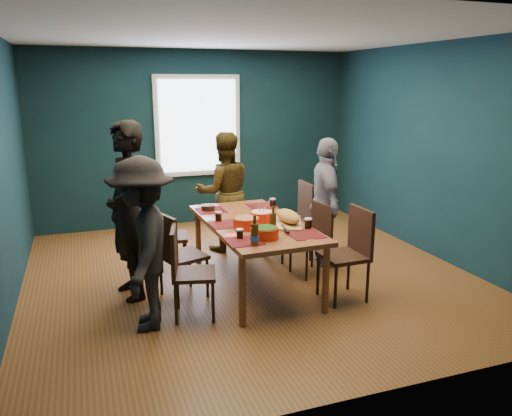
{
  "coord_description": "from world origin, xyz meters",
  "views": [
    {
      "loc": [
        -1.76,
        -5.22,
        2.2
      ],
      "look_at": [
        -0.01,
        -0.26,
        0.88
      ],
      "focal_mm": 35.0,
      "sensor_mm": 36.0,
      "label": 1
    }
  ],
  "objects_px": {
    "cutting_board": "(288,218)",
    "chair_right_mid": "(316,233)",
    "bowl_salad": "(246,222)",
    "bowl_herbs": "(266,232)",
    "chair_left_far": "(161,230)",
    "chair_left_mid": "(176,250)",
    "person_far_left": "(128,211)",
    "person_back": "(224,192)",
    "chair_right_far": "(298,215)",
    "dining_table": "(254,228)",
    "bowl_dumpling": "(262,216)",
    "person_right": "(326,203)",
    "chair_left_near": "(185,266)",
    "person_near_left": "(143,245)",
    "chair_right_near": "(351,247)"
  },
  "relations": [
    {
      "from": "cutting_board",
      "to": "chair_right_mid",
      "type": "bearing_deg",
      "value": 55.43
    },
    {
      "from": "bowl_salad",
      "to": "bowl_herbs",
      "type": "xyz_separation_m",
      "value": [
        0.06,
        -0.4,
        -0.0
      ]
    },
    {
      "from": "chair_left_far",
      "to": "chair_left_mid",
      "type": "height_order",
      "value": "chair_left_far"
    },
    {
      "from": "chair_left_mid",
      "to": "cutting_board",
      "type": "distance_m",
      "value": 1.23
    },
    {
      "from": "person_far_left",
      "to": "person_back",
      "type": "xyz_separation_m",
      "value": [
        1.35,
        1.14,
        -0.13
      ]
    },
    {
      "from": "chair_right_far",
      "to": "person_back",
      "type": "bearing_deg",
      "value": 143.23
    },
    {
      "from": "dining_table",
      "to": "bowl_dumpling",
      "type": "distance_m",
      "value": 0.15
    },
    {
      "from": "bowl_herbs",
      "to": "person_back",
      "type": "bearing_deg",
      "value": 86.05
    },
    {
      "from": "chair_right_mid",
      "to": "bowl_herbs",
      "type": "distance_m",
      "value": 1.19
    },
    {
      "from": "chair_left_mid",
      "to": "chair_right_mid",
      "type": "xyz_separation_m",
      "value": [
        1.68,
        0.18,
        -0.05
      ]
    },
    {
      "from": "person_far_left",
      "to": "bowl_salad",
      "type": "height_order",
      "value": "person_far_left"
    },
    {
      "from": "person_right",
      "to": "bowl_herbs",
      "type": "relative_size",
      "value": 6.17
    },
    {
      "from": "bowl_salad",
      "to": "bowl_dumpling",
      "type": "bearing_deg",
      "value": 39.85
    },
    {
      "from": "person_back",
      "to": "chair_left_near",
      "type": "bearing_deg",
      "value": 67.52
    },
    {
      "from": "chair_right_mid",
      "to": "person_back",
      "type": "relative_size",
      "value": 0.53
    },
    {
      "from": "chair_left_near",
      "to": "person_back",
      "type": "relative_size",
      "value": 0.56
    },
    {
      "from": "person_near_left",
      "to": "bowl_salad",
      "type": "bearing_deg",
      "value": 120.85
    },
    {
      "from": "chair_right_mid",
      "to": "bowl_salad",
      "type": "distance_m",
      "value": 1.06
    },
    {
      "from": "bowl_herbs",
      "to": "cutting_board",
      "type": "xyz_separation_m",
      "value": [
        0.4,
        0.39,
        0.01
      ]
    },
    {
      "from": "chair_left_mid",
      "to": "person_near_left",
      "type": "xyz_separation_m",
      "value": [
        -0.38,
        -0.53,
        0.26
      ]
    },
    {
      "from": "chair_left_mid",
      "to": "bowl_salad",
      "type": "relative_size",
      "value": 3.37
    },
    {
      "from": "chair_left_near",
      "to": "bowl_dumpling",
      "type": "distance_m",
      "value": 1.12
    },
    {
      "from": "chair_right_far",
      "to": "chair_left_mid",
      "type": "bearing_deg",
      "value": -155.19
    },
    {
      "from": "chair_left_near",
      "to": "chair_right_far",
      "type": "bearing_deg",
      "value": 48.67
    },
    {
      "from": "chair_left_near",
      "to": "bowl_salad",
      "type": "bearing_deg",
      "value": 36.97
    },
    {
      "from": "chair_left_far",
      "to": "person_far_left",
      "type": "xyz_separation_m",
      "value": [
        -0.4,
        -0.51,
        0.38
      ]
    },
    {
      "from": "chair_right_mid",
      "to": "cutting_board",
      "type": "height_order",
      "value": "cutting_board"
    },
    {
      "from": "chair_right_far",
      "to": "person_far_left",
      "type": "bearing_deg",
      "value": -165.26
    },
    {
      "from": "chair_right_near",
      "to": "chair_left_mid",
      "type": "bearing_deg",
      "value": 159.82
    },
    {
      "from": "chair_left_far",
      "to": "chair_right_far",
      "type": "relative_size",
      "value": 0.95
    },
    {
      "from": "chair_left_near",
      "to": "chair_right_near",
      "type": "distance_m",
      "value": 1.72
    },
    {
      "from": "chair_left_near",
      "to": "person_near_left",
      "type": "distance_m",
      "value": 0.48
    },
    {
      "from": "person_back",
      "to": "bowl_salad",
      "type": "relative_size",
      "value": 5.82
    },
    {
      "from": "chair_left_near",
      "to": "cutting_board",
      "type": "relative_size",
      "value": 1.26
    },
    {
      "from": "chair_right_near",
      "to": "person_near_left",
      "type": "xyz_separation_m",
      "value": [
        -2.1,
        0.06,
        0.23
      ]
    },
    {
      "from": "person_right",
      "to": "cutting_board",
      "type": "xyz_separation_m",
      "value": [
        -0.74,
        -0.56,
        0.02
      ]
    },
    {
      "from": "bowl_salad",
      "to": "bowl_herbs",
      "type": "distance_m",
      "value": 0.41
    },
    {
      "from": "person_far_left",
      "to": "bowl_dumpling",
      "type": "xyz_separation_m",
      "value": [
        1.39,
        -0.17,
        -0.13
      ]
    },
    {
      "from": "chair_right_mid",
      "to": "cutting_board",
      "type": "bearing_deg",
      "value": -158.08
    },
    {
      "from": "chair_left_near",
      "to": "person_near_left",
      "type": "height_order",
      "value": "person_near_left"
    },
    {
      "from": "chair_left_mid",
      "to": "person_near_left",
      "type": "height_order",
      "value": "person_near_left"
    },
    {
      "from": "person_near_left",
      "to": "chair_right_far",
      "type": "bearing_deg",
      "value": 133.0
    },
    {
      "from": "chair_right_far",
      "to": "bowl_herbs",
      "type": "distance_m",
      "value": 1.61
    },
    {
      "from": "chair_right_near",
      "to": "person_near_left",
      "type": "relative_size",
      "value": 0.6
    },
    {
      "from": "chair_left_far",
      "to": "chair_right_mid",
      "type": "height_order",
      "value": "chair_left_far"
    },
    {
      "from": "chair_right_near",
      "to": "person_far_left",
      "type": "relative_size",
      "value": 0.52
    },
    {
      "from": "chair_right_near",
      "to": "person_far_left",
      "type": "xyz_separation_m",
      "value": [
        -2.15,
        0.82,
        0.36
      ]
    },
    {
      "from": "chair_right_near",
      "to": "person_near_left",
      "type": "height_order",
      "value": "person_near_left"
    },
    {
      "from": "dining_table",
      "to": "person_right",
      "type": "relative_size",
      "value": 1.25
    },
    {
      "from": "person_near_left",
      "to": "chair_right_mid",
      "type": "bearing_deg",
      "value": 120.52
    }
  ]
}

